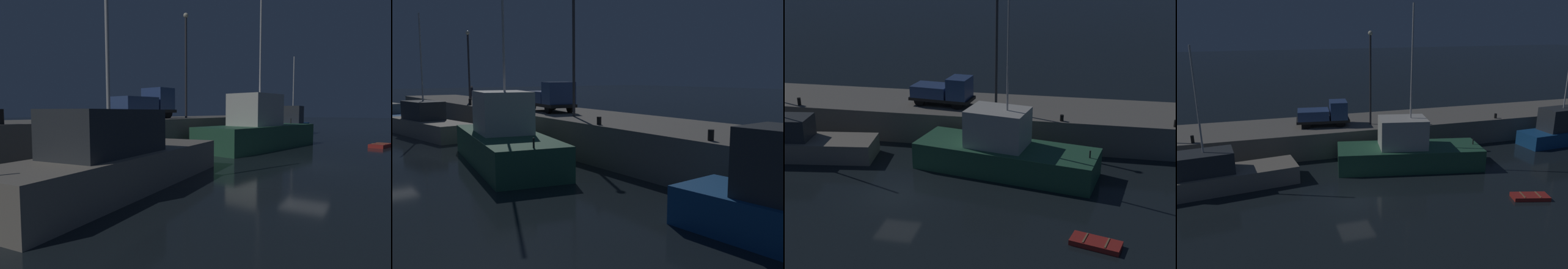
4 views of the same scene
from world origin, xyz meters
The scene contains 11 objects.
ground_plane centered at (0.00, 0.00, 0.00)m, with size 320.00×320.00×0.00m, color black.
pier_quay centered at (0.00, 12.80, 1.25)m, with size 72.05×7.31×2.49m.
fishing_trawler_red centered at (6.08, 5.16, 1.49)m, with size 13.05×6.39×13.85m.
fishing_boat_blue centered at (24.41, 7.03, 1.40)m, with size 10.18×3.63×10.39m.
fishing_boat_orange centered at (-9.64, 4.86, 1.12)m, with size 11.81×4.63×10.88m.
rowboat_white_mid centered at (12.23, -3.51, 0.15)m, with size 2.81×1.79×0.34m.
lamp_post_east centered at (4.51, 11.28, 7.73)m, with size 0.44×0.44×9.09m.
utility_truck centered at (0.09, 12.08, 3.67)m, with size 5.38×2.82×2.42m.
bollard_west centered at (9.80, 9.57, 2.73)m, with size 0.28×0.28×0.48m, color black.
bollard_central centered at (17.98, 9.76, 2.74)m, with size 0.28×0.28×0.51m, color black.
bollard_east centered at (-11.77, 9.67, 2.81)m, with size 0.28×0.28×0.64m, color black.
Camera 1 is at (-18.30, -3.96, 3.01)m, focal length 28.32 mm.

